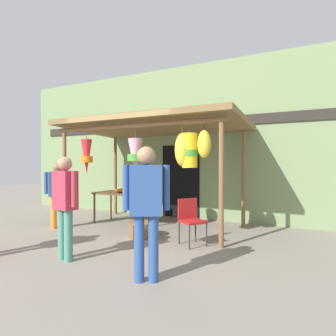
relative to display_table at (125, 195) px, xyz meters
The scene contains 10 objects.
ground_plane 1.40m from the display_table, 61.21° to the right, with size 30.00×30.00×0.00m, color gray.
shop_facade 2.09m from the display_table, 68.07° to the left, with size 10.36×0.29×4.18m.
market_stall_canopy 1.77m from the display_table, ahead, with size 4.27×2.47×2.51m.
display_table is the anchor object (origin of this frame).
flower_heap_on_table 0.16m from the display_table, 26.44° to the left, with size 0.71×0.50×0.10m.
folding_chair 2.38m from the display_table, 24.76° to the right, with size 0.56×0.56×0.84m.
wicker_basket_by_table 1.50m from the display_table, 41.01° to the right, with size 0.54×0.54×0.30m, color brown.
vendor_in_orange 3.59m from the display_table, 50.78° to the right, with size 0.54×0.38×1.71m.
shopper_by_bananas 1.57m from the display_table, 134.35° to the right, with size 0.44×0.45×1.51m.
passerby_at_right 2.74m from the display_table, 74.53° to the right, with size 0.58×0.31×1.60m.
Camera 1 is at (3.48, -4.75, 1.49)m, focal length 30.04 mm.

